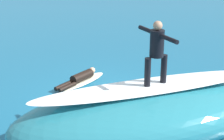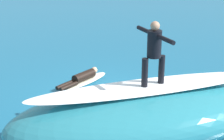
{
  "view_description": "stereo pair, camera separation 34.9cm",
  "coord_description": "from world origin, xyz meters",
  "px_view_note": "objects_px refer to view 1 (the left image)",
  "views": [
    {
      "loc": [
        5.19,
        9.42,
        5.13
      ],
      "look_at": [
        0.07,
        0.54,
        1.18
      ],
      "focal_mm": 60.63,
      "sensor_mm": 36.0,
      "label": 1
    },
    {
      "loc": [
        4.89,
        9.59,
        5.13
      ],
      "look_at": [
        0.07,
        0.54,
        1.18
      ],
      "focal_mm": 60.63,
      "sensor_mm": 36.0,
      "label": 2
    }
  ],
  "objects_px": {
    "surfboard_paddling": "(82,81)",
    "surfer_paddling": "(79,78)",
    "surfer_riding": "(157,48)",
    "surfboard_riding": "(155,86)"
  },
  "relations": [
    {
      "from": "surfboard_paddling",
      "to": "surfer_paddling",
      "type": "height_order",
      "value": "surfer_paddling"
    },
    {
      "from": "surfboard_paddling",
      "to": "surfboard_riding",
      "type": "bearing_deg",
      "value": -112.8
    },
    {
      "from": "surfer_riding",
      "to": "surfboard_riding",
      "type": "bearing_deg",
      "value": -90.59
    },
    {
      "from": "surfer_paddling",
      "to": "surfboard_riding",
      "type": "bearing_deg",
      "value": -111.06
    },
    {
      "from": "surfboard_paddling",
      "to": "surfer_paddling",
      "type": "bearing_deg",
      "value": -180.0
    },
    {
      "from": "surfboard_riding",
      "to": "surfer_riding",
      "type": "bearing_deg",
      "value": 89.41
    },
    {
      "from": "surfboard_riding",
      "to": "surfboard_paddling",
      "type": "height_order",
      "value": "surfboard_riding"
    },
    {
      "from": "surfboard_riding",
      "to": "surfboard_paddling",
      "type": "bearing_deg",
      "value": -89.65
    },
    {
      "from": "surfer_riding",
      "to": "surfer_paddling",
      "type": "xyz_separation_m",
      "value": [
        0.07,
        -4.23,
        -2.24
      ]
    },
    {
      "from": "surfer_riding",
      "to": "surfboard_paddling",
      "type": "height_order",
      "value": "surfer_riding"
    }
  ]
}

